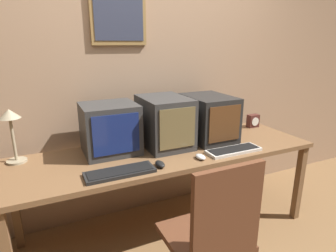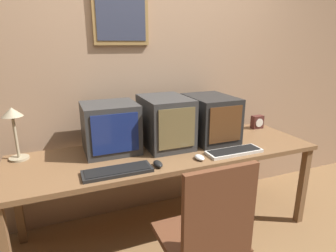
{
  "view_description": "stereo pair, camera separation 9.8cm",
  "coord_description": "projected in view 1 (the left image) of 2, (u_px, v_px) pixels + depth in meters",
  "views": [
    {
      "loc": [
        -0.86,
        -1.09,
        1.54
      ],
      "look_at": [
        0.0,
        0.77,
        0.93
      ],
      "focal_mm": 30.0,
      "sensor_mm": 36.0,
      "label": 1
    },
    {
      "loc": [
        -0.77,
        -1.13,
        1.54
      ],
      "look_at": [
        0.0,
        0.77,
        0.93
      ],
      "focal_mm": 30.0,
      "sensor_mm": 36.0,
      "label": 2
    }
  ],
  "objects": [
    {
      "name": "keyboard_side",
      "position": [
        234.0,
        150.0,
        2.16
      ],
      "size": [
        0.44,
        0.15,
        0.03
      ],
      "color": "beige",
      "rests_on": "desk"
    },
    {
      "name": "desk_clock",
      "position": [
        253.0,
        121.0,
        2.78
      ],
      "size": [
        0.11,
        0.07,
        0.13
      ],
      "color": "#4C231E",
      "rests_on": "desk"
    },
    {
      "name": "monitor_right",
      "position": [
        208.0,
        118.0,
        2.41
      ],
      "size": [
        0.35,
        0.48,
        0.38
      ],
      "color": "black",
      "rests_on": "desk"
    },
    {
      "name": "office_chair",
      "position": [
        210.0,
        248.0,
        1.6
      ],
      "size": [
        0.46,
        0.46,
        0.98
      ],
      "color": "black",
      "rests_on": "ground_plane"
    },
    {
      "name": "monitor_center",
      "position": [
        165.0,
        122.0,
        2.25
      ],
      "size": [
        0.35,
        0.47,
        0.4
      ],
      "color": "#333333",
      "rests_on": "desk"
    },
    {
      "name": "wall_back",
      "position": [
        145.0,
        71.0,
        2.44
      ],
      "size": [
        8.0,
        0.08,
        2.6
      ],
      "color": "tan",
      "rests_on": "ground_plane"
    },
    {
      "name": "desk",
      "position": [
        168.0,
        158.0,
        2.21
      ],
      "size": [
        2.36,
        0.73,
        0.73
      ],
      "color": "brown",
      "rests_on": "ground_plane"
    },
    {
      "name": "monitor_left",
      "position": [
        110.0,
        128.0,
        2.11
      ],
      "size": [
        0.4,
        0.38,
        0.37
      ],
      "color": "#333333",
      "rests_on": "desk"
    },
    {
      "name": "mouse_far_corner",
      "position": [
        200.0,
        157.0,
        2.03
      ],
      "size": [
        0.06,
        0.1,
        0.03
      ],
      "color": "silver",
      "rests_on": "desk"
    },
    {
      "name": "mouse_near_keyboard",
      "position": [
        160.0,
        164.0,
        1.9
      ],
      "size": [
        0.06,
        0.1,
        0.04
      ],
      "color": "black",
      "rests_on": "desk"
    },
    {
      "name": "keyboard_main",
      "position": [
        120.0,
        172.0,
        1.8
      ],
      "size": [
        0.45,
        0.16,
        0.03
      ],
      "color": "black",
      "rests_on": "desk"
    },
    {
      "name": "desk_lamp",
      "position": [
        11.0,
        124.0,
        1.9
      ],
      "size": [
        0.14,
        0.14,
        0.38
      ],
      "color": "tan",
      "rests_on": "desk"
    }
  ]
}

